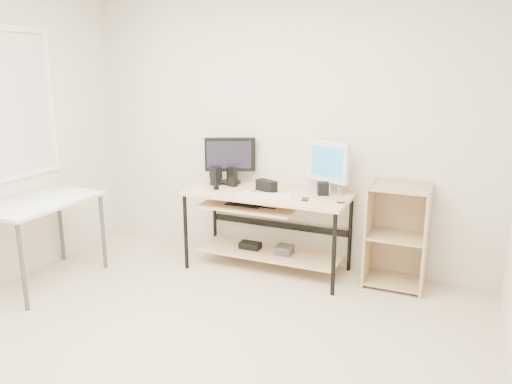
{
  "coord_description": "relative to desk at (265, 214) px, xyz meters",
  "views": [
    {
      "loc": [
        1.68,
        -2.41,
        1.87
      ],
      "look_at": [
        0.04,
        1.3,
        0.84
      ],
      "focal_mm": 35.0,
      "sensor_mm": 36.0,
      "label": 1
    }
  ],
  "objects": [
    {
      "name": "room",
      "position": [
        -0.11,
        -1.62,
        0.78
      ],
      "size": [
        4.01,
        4.01,
        2.62
      ],
      "color": "beige",
      "rests_on": "ground"
    },
    {
      "name": "desk",
      "position": [
        0.0,
        0.0,
        0.0
      ],
      "size": [
        1.5,
        0.65,
        0.75
      ],
      "color": "beige",
      "rests_on": "ground"
    },
    {
      "name": "side_table",
      "position": [
        -1.65,
        -1.06,
        0.13
      ],
      "size": [
        0.6,
        1.0,
        0.75
      ],
      "color": "silver",
      "rests_on": "ground"
    },
    {
      "name": "shelf_unit",
      "position": [
        1.18,
        0.16,
        -0.09
      ],
      "size": [
        0.5,
        0.4,
        0.9
      ],
      "color": "tan",
      "rests_on": "ground"
    },
    {
      "name": "black_monitor",
      "position": [
        -0.45,
        0.18,
        0.47
      ],
      "size": [
        0.47,
        0.25,
        0.45
      ],
      "rotation": [
        0.0,
        0.0,
        0.43
      ],
      "color": "black",
      "rests_on": "desk"
    },
    {
      "name": "white_imac",
      "position": [
        0.52,
        0.21,
        0.49
      ],
      "size": [
        0.43,
        0.22,
        0.48
      ],
      "rotation": [
        0.0,
        0.0,
        -0.41
      ],
      "color": "silver",
      "rests_on": "desk"
    },
    {
      "name": "keyboard",
      "position": [
        0.06,
        -0.13,
        0.22
      ],
      "size": [
        0.49,
        0.22,
        0.02
      ],
      "primitive_type": "cube",
      "rotation": [
        0.0,
        0.0,
        0.18
      ],
      "color": "silver",
      "rests_on": "desk"
    },
    {
      "name": "mouse",
      "position": [
        -0.11,
        -0.1,
        0.23
      ],
      "size": [
        0.11,
        0.14,
        0.04
      ],
      "primitive_type": "ellipsoid",
      "rotation": [
        0.0,
        0.0,
        -0.27
      ],
      "color": "#B0B0B5",
      "rests_on": "desk"
    },
    {
      "name": "center_speaker",
      "position": [
        -0.0,
        0.04,
        0.26
      ],
      "size": [
        0.22,
        0.16,
        0.1
      ],
      "primitive_type": "cube",
      "rotation": [
        0.0,
        0.0,
        -0.41
      ],
      "color": "black",
      "rests_on": "desk"
    },
    {
      "name": "speaker_left",
      "position": [
        -0.54,
        0.05,
        0.31
      ],
      "size": [
        0.11,
        0.11,
        0.18
      ],
      "rotation": [
        0.0,
        0.0,
        -0.3
      ],
      "color": "black",
      "rests_on": "desk"
    },
    {
      "name": "speaker_right",
      "position": [
        0.51,
        0.11,
        0.27
      ],
      "size": [
        0.13,
        0.13,
        0.11
      ],
      "primitive_type": "cube",
      "rotation": [
        0.0,
        0.0,
        0.44
      ],
      "color": "black",
      "rests_on": "desk"
    },
    {
      "name": "audio_controller",
      "position": [
        -0.38,
        0.08,
        0.3
      ],
      "size": [
        0.1,
        0.08,
        0.18
      ],
      "primitive_type": "cube",
      "rotation": [
        0.0,
        0.0,
        -0.28
      ],
      "color": "black",
      "rests_on": "desk"
    },
    {
      "name": "volume_puck",
      "position": [
        -0.46,
        -0.1,
        0.22
      ],
      "size": [
        0.07,
        0.07,
        0.02
      ],
      "primitive_type": "cylinder",
      "rotation": [
        0.0,
        0.0,
        0.29
      ],
      "color": "black",
      "rests_on": "desk"
    },
    {
      "name": "smartphone",
      "position": [
        0.42,
        -0.11,
        0.22
      ],
      "size": [
        0.08,
        0.11,
        0.01
      ],
      "primitive_type": "cube",
      "rotation": [
        0.0,
        0.0,
        0.22
      ],
      "color": "black",
      "rests_on": "desk"
    },
    {
      "name": "coaster",
      "position": [
        0.72,
        -0.09,
        0.21
      ],
      "size": [
        0.09,
        0.09,
        0.01
      ],
      "primitive_type": "cylinder",
      "rotation": [
        0.0,
        0.0,
        -0.12
      ],
      "color": "#A67A4B",
      "rests_on": "desk"
    },
    {
      "name": "drinking_glass",
      "position": [
        0.72,
        -0.09,
        0.28
      ],
      "size": [
        0.07,
        0.07,
        0.13
      ],
      "primitive_type": "cylinder",
      "rotation": [
        0.0,
        0.0,
        -0.12
      ],
      "color": "white",
      "rests_on": "coaster"
    }
  ]
}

